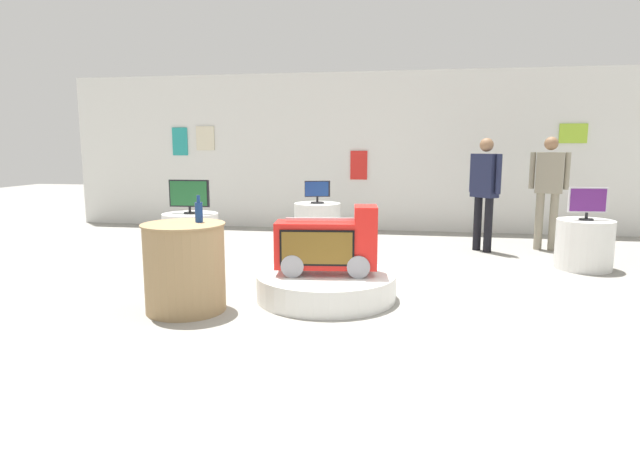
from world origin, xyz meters
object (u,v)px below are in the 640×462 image
object	(u,v)px
tv_on_center_rear	(588,202)
shopper_browsing_rear	(485,186)
display_pedestal_right_rear	(317,222)
bottle_on_side_table	(199,211)
tv_on_left_rear	(189,195)
side_table_round	(185,267)
tv_on_right_rear	(317,191)
main_display_pedestal	(326,286)
display_pedestal_center_rear	(584,244)
novelty_firetruck_tv	(328,246)
display_pedestal_left_rear	(191,236)
shopper_browsing_near_truck	(549,184)

from	to	relation	value
tv_on_center_rear	shopper_browsing_rear	size ratio (longest dim) A/B	0.28
display_pedestal_right_rear	bottle_on_side_table	xyz separation A→B (m)	(-0.48, -3.81, 0.63)
tv_on_left_rear	shopper_browsing_rear	bearing A→B (deg)	16.63
bottle_on_side_table	side_table_round	bearing A→B (deg)	-138.36
tv_on_left_rear	tv_on_right_rear	bearing A→B (deg)	47.06
display_pedestal_right_rear	bottle_on_side_table	size ratio (longest dim) A/B	2.95
main_display_pedestal	tv_on_center_rear	bearing A→B (deg)	31.70
tv_on_left_rear	display_pedestal_center_rear	distance (m)	5.28
novelty_firetruck_tv	display_pedestal_center_rear	bearing A→B (deg)	31.98
novelty_firetruck_tv	display_pedestal_left_rear	xyz separation A→B (m)	(-2.21, 1.66, -0.23)
display_pedestal_center_rear	tv_on_center_rear	world-z (taller)	tv_on_center_rear
display_pedestal_right_rear	shopper_browsing_rear	bearing A→B (deg)	-8.94
tv_on_right_rear	shopper_browsing_near_truck	bearing A→B (deg)	-2.21
tv_on_center_rear	bottle_on_side_table	world-z (taller)	bottle_on_side_table
display_pedestal_left_rear	bottle_on_side_table	world-z (taller)	bottle_on_side_table
display_pedestal_center_rear	display_pedestal_right_rear	bearing A→B (deg)	159.45
display_pedestal_left_rear	display_pedestal_center_rear	distance (m)	5.25
display_pedestal_left_rear	main_display_pedestal	bearing A→B (deg)	-37.12
main_display_pedestal	tv_on_left_rear	bearing A→B (deg)	142.96
display_pedestal_right_rear	shopper_browsing_near_truck	size ratio (longest dim) A/B	0.45
display_pedestal_center_rear	shopper_browsing_rear	size ratio (longest dim) A/B	0.41
display_pedestal_center_rear	tv_on_left_rear	bearing A→B (deg)	-177.40
main_display_pedestal	display_pedestal_right_rear	world-z (taller)	display_pedestal_right_rear
main_display_pedestal	display_pedestal_left_rear	world-z (taller)	display_pedestal_left_rear
novelty_firetruck_tv	display_pedestal_right_rear	bearing A→B (deg)	101.85
display_pedestal_left_rear	tv_on_center_rear	xyz separation A→B (m)	(5.25, 0.23, 0.55)
display_pedestal_right_rear	novelty_firetruck_tv	bearing A→B (deg)	-78.15
display_pedestal_left_rear	shopper_browsing_near_truck	bearing A→B (deg)	16.38
main_display_pedestal	shopper_browsing_rear	size ratio (longest dim) A/B	0.85
tv_on_right_rear	bottle_on_side_table	xyz separation A→B (m)	(-0.47, -3.81, 0.12)
main_display_pedestal	display_pedestal_center_rear	xyz separation A→B (m)	(3.06, 1.89, 0.19)
main_display_pedestal	shopper_browsing_near_truck	size ratio (longest dim) A/B	0.84
tv_on_left_rear	display_pedestal_right_rear	bearing A→B (deg)	47.10
display_pedestal_center_rear	side_table_round	world-z (taller)	side_table_round
display_pedestal_center_rear	main_display_pedestal	bearing A→B (deg)	-148.25
tv_on_center_rear	shopper_browsing_near_truck	world-z (taller)	shopper_browsing_near_truck
display_pedestal_center_rear	display_pedestal_right_rear	distance (m)	3.98
tv_on_left_rear	side_table_round	size ratio (longest dim) A/B	0.68
display_pedestal_right_rear	display_pedestal_center_rear	bearing A→B (deg)	-20.55
shopper_browsing_near_truck	tv_on_center_rear	bearing A→B (deg)	-82.11
tv_on_center_rear	tv_on_right_rear	bearing A→B (deg)	159.45
side_table_round	shopper_browsing_near_truck	world-z (taller)	shopper_browsing_near_truck
tv_on_right_rear	shopper_browsing_near_truck	xyz separation A→B (m)	(3.55, -0.14, 0.17)
tv_on_right_rear	display_pedestal_center_rear	bearing A→B (deg)	-20.49
tv_on_left_rear	shopper_browsing_near_truck	bearing A→B (deg)	16.42
novelty_firetruck_tv	side_table_round	world-z (taller)	novelty_firetruck_tv
shopper_browsing_rear	bottle_on_side_table	bearing A→B (deg)	-132.03
display_pedestal_left_rear	tv_on_left_rear	size ratio (longest dim) A/B	1.35
display_pedestal_right_rear	bottle_on_side_table	world-z (taller)	bottle_on_side_table
side_table_round	tv_on_center_rear	bearing A→B (deg)	30.20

